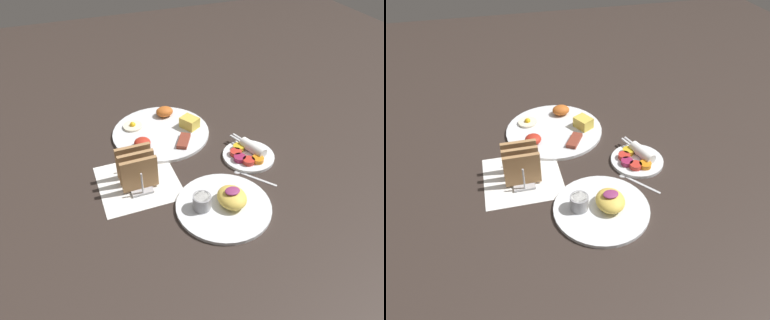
% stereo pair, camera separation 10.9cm
% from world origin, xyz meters
% --- Properties ---
extents(ground_plane, '(3.00, 3.00, 0.00)m').
position_xyz_m(ground_plane, '(0.00, 0.00, 0.00)').
color(ground_plane, '#332823').
extents(napkin_flat, '(0.22, 0.22, 0.00)m').
position_xyz_m(napkin_flat, '(-0.15, 0.00, 0.00)').
color(napkin_flat, white).
rests_on(napkin_flat, ground_plane).
extents(plate_breakfast, '(0.32, 0.32, 0.05)m').
position_xyz_m(plate_breakfast, '(-0.01, 0.21, 0.01)').
color(plate_breakfast, white).
rests_on(plate_breakfast, ground_plane).
extents(plate_condiments, '(0.16, 0.18, 0.04)m').
position_xyz_m(plate_condiments, '(0.19, -0.01, 0.01)').
color(plate_condiments, white).
rests_on(plate_condiments, ground_plane).
extents(plate_foreground, '(0.25, 0.25, 0.06)m').
position_xyz_m(plate_foreground, '(0.03, -0.17, 0.01)').
color(plate_foreground, white).
rests_on(plate_foreground, ground_plane).
extents(toast_rack, '(0.10, 0.12, 0.10)m').
position_xyz_m(toast_rack, '(-0.15, 0.00, 0.05)').
color(toast_rack, '#B7B7BC').
rests_on(toast_rack, ground_plane).
extents(teaspoon, '(0.09, 0.10, 0.01)m').
position_xyz_m(teaspoon, '(0.15, -0.09, 0.00)').
color(teaspoon, silver).
rests_on(teaspoon, ground_plane).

